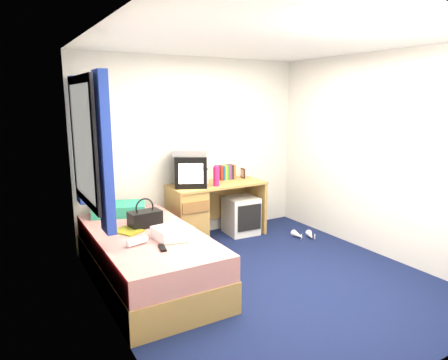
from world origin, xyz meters
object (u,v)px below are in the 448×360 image
storage_cube (241,215)px  handbag (145,218)px  pink_water_bottle (216,177)px  magazine (128,231)px  colour_swatch_fan (176,243)px  white_heels (304,235)px  crt_tv (191,171)px  water_bottle (137,241)px  desk (198,211)px  remote_control (162,248)px  picture_frame (243,173)px  pillow (119,209)px  towel (172,232)px  vcr (190,152)px  aerosol_can (207,177)px  bed (148,258)px

storage_cube → handbag: bearing=-155.2°
pink_water_bottle → magazine: size_ratio=0.87×
colour_swatch_fan → white_heels: bearing=16.6°
storage_cube → crt_tv: 1.01m
crt_tv → water_bottle: bearing=-108.6°
desk → colour_swatch_fan: 1.58m
handbag → remote_control: (-0.09, -0.70, -0.08)m
picture_frame → water_bottle: picture_frame is taller
pillow → towel: size_ratio=1.77×
storage_cube → magazine: 1.96m
crt_tv → vcr: bearing=90.0°
storage_cube → colour_swatch_fan: (-1.52, -1.25, 0.29)m
aerosol_can → desk: bearing=-175.7°
desk → magazine: (-1.17, -0.75, 0.14)m
crt_tv → pillow: bearing=-149.1°
pillow → pink_water_bottle: pink_water_bottle is taller
bed → colour_swatch_fan: size_ratio=9.09×
bed → vcr: bearing=43.8°
pillow → picture_frame: picture_frame is taller
pink_water_bottle → water_bottle: size_ratio=1.22×
magazine → pillow: bearing=81.5°
handbag → water_bottle: 0.55m
bed → pink_water_bottle: pink_water_bottle is taller
towel → picture_frame: bearing=37.7°
crt_tv → pink_water_bottle: 0.34m
magazine → desk: bearing=32.7°
white_heels → water_bottle: bearing=-168.6°
pink_water_bottle → colour_swatch_fan: pink_water_bottle is taller
magazine → water_bottle: 0.41m
pillow → magazine: size_ratio=2.10×
crt_tv → handbag: (-0.86, -0.67, -0.32)m
crt_tv → desk: bearing=25.2°
desk → vcr: 0.79m
crt_tv → pink_water_bottle: bearing=-2.5°
storage_cube → picture_frame: (0.14, 0.17, 0.56)m
handbag → magazine: 0.24m
towel → remote_control: (-0.20, -0.24, -0.05)m
crt_tv → handbag: bearing=-116.8°
towel → water_bottle: bearing=-176.0°
pillow → aerosol_can: size_ratio=3.05×
desk → crt_tv: size_ratio=2.50×
desk → towel: 1.43m
handbag → white_heels: 2.31m
crt_tv → handbag: 1.14m
pillow → aerosol_can: (1.21, 0.11, 0.24)m
desk → handbag: bearing=-144.9°
aerosol_can → handbag: aerosol_can is taller
bed → magazine: magazine is taller
crt_tv → towel: size_ratio=1.56×
handbag → storage_cube: bearing=16.6°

